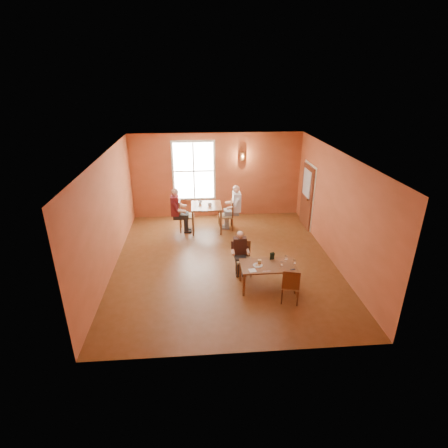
{
  "coord_description": "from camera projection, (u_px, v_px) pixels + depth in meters",
  "views": [
    {
      "loc": [
        -0.7,
        -8.52,
        4.82
      ],
      "look_at": [
        0.0,
        0.2,
        1.05
      ],
      "focal_mm": 28.0,
      "sensor_mm": 36.0,
      "label": 1
    }
  ],
  "objects": [
    {
      "name": "goblet_b",
      "position": [
        294.0,
        263.0,
        8.28
      ],
      "size": [
        0.08,
        0.08,
        0.17
      ],
      "primitive_type": null,
      "rotation": [
        0.0,
        0.0,
        0.18
      ],
      "color": "white",
      "rests_on": "main_table"
    },
    {
      "name": "ceiling",
      "position": [
        225.0,
        154.0,
        8.58
      ],
      "size": [
        6.0,
        7.0,
        0.04
      ],
      "primitive_type": "cube",
      "color": "white",
      "rests_on": "wall_back"
    },
    {
      "name": "wall_left",
      "position": [
        108.0,
        215.0,
        8.95
      ],
      "size": [
        0.04,
        7.0,
        3.0
      ],
      "primitive_type": "cube",
      "color": "brown",
      "rests_on": "ground"
    },
    {
      "name": "goblet_c",
      "position": [
        281.0,
        265.0,
        8.2
      ],
      "size": [
        0.08,
        0.08,
        0.17
      ],
      "primitive_type": null,
      "rotation": [
        0.0,
        0.0,
        -0.31
      ],
      "color": "white",
      "rests_on": "main_table"
    },
    {
      "name": "door",
      "position": [
        306.0,
        196.0,
        11.67
      ],
      "size": [
        0.12,
        1.04,
        2.1
      ],
      "primitive_type": "cube",
      "color": "maroon",
      "rests_on": "ground"
    },
    {
      "name": "chair_diner_white",
      "position": [
        226.0,
        215.0,
        11.61
      ],
      "size": [
        0.44,
        0.44,
        1.0
      ],
      "primitive_type": null,
      "rotation": [
        0.0,
        0.0,
        1.57
      ],
      "color": "brown",
      "rests_on": "ground"
    },
    {
      "name": "wall_sconce",
      "position": [
        242.0,
        156.0,
        12.07
      ],
      "size": [
        0.16,
        0.16,
        0.28
      ],
      "primitive_type": "cylinder",
      "color": "brown",
      "rests_on": "wall_back"
    },
    {
      "name": "sunglasses",
      "position": [
        293.0,
        269.0,
        8.14
      ],
      "size": [
        0.12,
        0.07,
        0.01
      ],
      "primitive_type": "cube",
      "rotation": [
        0.0,
        0.0,
        0.29
      ],
      "color": "black",
      "rests_on": "main_table"
    },
    {
      "name": "menu_stand",
      "position": [
        272.0,
        256.0,
        8.56
      ],
      "size": [
        0.12,
        0.08,
        0.18
      ],
      "primitive_type": "cube",
      "rotation": [
        0.0,
        0.0,
        0.25
      ],
      "color": "black",
      "rests_on": "main_table"
    },
    {
      "name": "diner_main",
      "position": [
        244.0,
        256.0,
        8.91
      ],
      "size": [
        0.44,
        0.44,
        1.09
      ],
      "primitive_type": null,
      "rotation": [
        0.0,
        0.0,
        3.14
      ],
      "color": "#432C21",
      "rests_on": "ground"
    },
    {
      "name": "napkin",
      "position": [
        252.0,
        270.0,
        8.11
      ],
      "size": [
        0.19,
        0.19,
        0.01
      ],
      "primitive_type": "cube",
      "rotation": [
        0.0,
        0.0,
        0.14
      ],
      "color": "white",
      "rests_on": "main_table"
    },
    {
      "name": "sandwich",
      "position": [
        259.0,
        262.0,
        8.36
      ],
      "size": [
        0.09,
        0.09,
        0.1
      ],
      "primitive_type": "cube",
      "rotation": [
        0.0,
        0.0,
        -0.12
      ],
      "color": "tan",
      "rests_on": "main_table"
    },
    {
      "name": "cup_b",
      "position": [
        200.0,
        202.0,
        11.51
      ],
      "size": [
        0.14,
        0.14,
        0.11
      ],
      "primitive_type": "imported",
      "rotation": [
        0.0,
        0.0,
        -0.24
      ],
      "color": "white",
      "rests_on": "second_table"
    },
    {
      "name": "cup_a",
      "position": [
        210.0,
        205.0,
        11.32
      ],
      "size": [
        0.15,
        0.15,
        0.11
      ],
      "primitive_type": "imported",
      "rotation": [
        0.0,
        0.0,
        0.12
      ],
      "color": "white",
      "rests_on": "second_table"
    },
    {
      "name": "knife",
      "position": [
        267.0,
        271.0,
        8.08
      ],
      "size": [
        0.18,
        0.02,
        0.0
      ],
      "primitive_type": "cube",
      "rotation": [
        0.0,
        0.0,
        0.01
      ],
      "color": "silver",
      "rests_on": "main_table"
    },
    {
      "name": "diner_white",
      "position": [
        227.0,
        209.0,
        11.53
      ],
      "size": [
        0.58,
        0.58,
        1.44
      ],
      "primitive_type": null,
      "rotation": [
        0.0,
        0.0,
        1.57
      ],
      "color": "silver",
      "rests_on": "ground"
    },
    {
      "name": "diner_maroon",
      "position": [
        186.0,
        210.0,
        11.42
      ],
      "size": [
        0.58,
        0.58,
        1.45
      ],
      "primitive_type": null,
      "rotation": [
        0.0,
        0.0,
        -1.57
      ],
      "color": "maroon",
      "rests_on": "ground"
    },
    {
      "name": "wall_right",
      "position": [
        336.0,
        208.0,
        9.39
      ],
      "size": [
        0.04,
        7.0,
        3.0
      ],
      "primitive_type": "cube",
      "color": "brown",
      "rests_on": "ground"
    },
    {
      "name": "main_table",
      "position": [
        267.0,
        276.0,
        8.47
      ],
      "size": [
        1.32,
        0.74,
        0.62
      ],
      "primitive_type": null,
      "color": "brown",
      "rests_on": "ground"
    },
    {
      "name": "ground",
      "position": [
        225.0,
        261.0,
        9.76
      ],
      "size": [
        6.0,
        7.0,
        0.01
      ],
      "primitive_type": "cube",
      "color": "brown",
      "rests_on": "ground"
    },
    {
      "name": "wall_back",
      "position": [
        217.0,
        176.0,
        12.37
      ],
      "size": [
        6.0,
        0.04,
        3.0
      ],
      "primitive_type": "cube",
      "color": "brown",
      "rests_on": "ground"
    },
    {
      "name": "second_table",
      "position": [
        207.0,
        218.0,
        11.59
      ],
      "size": [
        0.98,
        0.98,
        0.86
      ],
      "primitive_type": null,
      "color": "brown",
      "rests_on": "ground"
    },
    {
      "name": "chair_diner_main",
      "position": [
        244.0,
        259.0,
        8.98
      ],
      "size": [
        0.39,
        0.39,
        0.87
      ],
      "primitive_type": null,
      "rotation": [
        0.0,
        0.0,
        3.14
      ],
      "color": "#552A18",
      "rests_on": "ground"
    },
    {
      "name": "wall_front",
      "position": [
        241.0,
        285.0,
        5.97
      ],
      "size": [
        6.0,
        0.04,
        3.0
      ],
      "primitive_type": "cube",
      "color": "brown",
      "rests_on": "ground"
    },
    {
      "name": "goblet_a",
      "position": [
        286.0,
        259.0,
        8.47
      ],
      "size": [
        0.08,
        0.08,
        0.17
      ],
      "primitive_type": null,
      "rotation": [
        0.0,
        0.0,
        -0.21
      ],
      "color": "white",
      "rests_on": "main_table"
    },
    {
      "name": "chair_empty",
      "position": [
        291.0,
        284.0,
        7.91
      ],
      "size": [
        0.47,
        0.47,
        0.87
      ],
      "primitive_type": null,
      "rotation": [
        0.0,
        0.0,
        -0.28
      ],
      "color": "brown",
      "rests_on": "ground"
    },
    {
      "name": "plate_food",
      "position": [
        258.0,
        265.0,
        8.31
      ],
      "size": [
        0.29,
        0.29,
        0.03
      ],
      "primitive_type": "cylinder",
      "rotation": [
        0.0,
        0.0,
        -0.27
      ],
      "color": "white",
      "rests_on": "main_table"
    },
    {
      "name": "window",
      "position": [
        194.0,
        171.0,
        12.19
      ],
      "size": [
        1.36,
        0.1,
        1.96
      ],
      "primitive_type": "cube",
      "color": "white",
      "rests_on": "wall_back"
    },
    {
      "name": "chair_diner_maroon",
      "position": [
        187.0,
        215.0,
        11.5
      ],
      "size": [
        0.47,
        0.47,
        1.07
      ],
      "primitive_type": null,
      "rotation": [
        0.0,
        0.0,
        -1.57
      ],
      "color": "#452814",
      "rests_on": "ground"
    }
  ]
}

